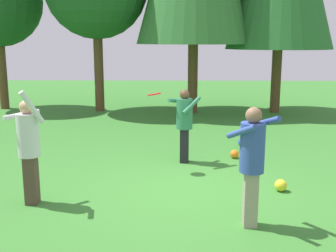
{
  "coord_description": "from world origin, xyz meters",
  "views": [
    {
      "loc": [
        -0.15,
        -7.02,
        2.58
      ],
      "look_at": [
        -0.32,
        0.38,
        1.05
      ],
      "focal_mm": 44.62,
      "sensor_mm": 36.0,
      "label": 1
    }
  ],
  "objects": [
    {
      "name": "ball_yellow",
      "position": [
        1.65,
        -0.1,
        0.11
      ],
      "size": [
        0.21,
        0.21,
        0.21
      ],
      "primitive_type": "sphere",
      "color": "yellow",
      "rests_on": "ground_plane"
    },
    {
      "name": "ball_orange",
      "position": [
        1.12,
        1.96,
        0.1
      ],
      "size": [
        0.19,
        0.19,
        0.19
      ],
      "primitive_type": "sphere",
      "color": "orange",
      "rests_on": "ground_plane"
    },
    {
      "name": "ground_plane",
      "position": [
        0.0,
        0.0,
        0.0
      ],
      "size": [
        40.0,
        40.0,
        0.0
      ],
      "primitive_type": "plane",
      "color": "#387A2D"
    },
    {
      "name": "ball_blue",
      "position": [
        1.46,
        2.97,
        0.12
      ],
      "size": [
        0.24,
        0.24,
        0.24
      ],
      "primitive_type": "sphere",
      "color": "blue",
      "rests_on": "ground_plane"
    },
    {
      "name": "person_catcher",
      "position": [
        0.0,
        1.64,
        0.93
      ],
      "size": [
        0.71,
        0.71,
        1.57
      ],
      "rotation": [
        0.0,
        0.0,
        -2.37
      ],
      "color": "black",
      "rests_on": "ground_plane"
    },
    {
      "name": "person_thrower",
      "position": [
        -2.47,
        -0.74,
        1.0
      ],
      "size": [
        0.68,
        0.68,
        1.85
      ],
      "rotation": [
        0.0,
        0.0,
        0.76
      ],
      "color": "#4C382D",
      "rests_on": "ground_plane"
    },
    {
      "name": "frisbee",
      "position": [
        -0.6,
        1.05,
        1.54
      ],
      "size": [
        0.36,
        0.36,
        0.07
      ],
      "color": "red"
    },
    {
      "name": "person_bystander",
      "position": [
        0.88,
        -1.48,
        1.01
      ],
      "size": [
        0.71,
        0.74,
        1.7
      ],
      "rotation": [
        0.0,
        0.0,
        2.1
      ],
      "color": "gray",
      "rests_on": "ground_plane"
    }
  ]
}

